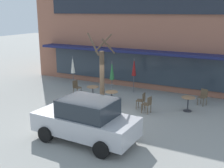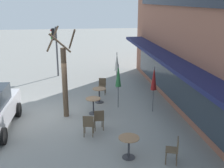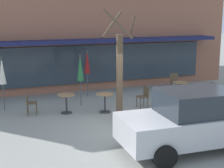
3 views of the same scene
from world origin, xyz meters
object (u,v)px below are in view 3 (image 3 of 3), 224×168
cafe_chair_3 (144,95)px  street_tree (120,73)px  cafe_table_by_tree (105,100)px  cafe_chair_1 (160,97)px  cafe_chair_2 (174,81)px  parked_sedan (193,120)px  cafe_chair_0 (30,102)px  cafe_table_streetside (66,101)px  patio_umbrella_corner_open (87,62)px  patio_umbrella_green_folded (2,71)px  patio_umbrella_cream_folded (80,68)px  cafe_table_near_wall (180,87)px

cafe_chair_3 → street_tree: 2.49m
cafe_table_by_tree → cafe_chair_3: 1.76m
cafe_table_by_tree → cafe_chair_1: cafe_chair_1 is taller
cafe_chair_2 → cafe_chair_1: bearing=-130.5°
parked_sedan → cafe_chair_0: bearing=127.9°
cafe_chair_1 → cafe_chair_2: (2.27, 2.65, 0.00)m
cafe_table_streetside → patio_umbrella_corner_open: patio_umbrella_corner_open is taller
cafe_table_streetside → cafe_table_by_tree: size_ratio=1.00×
cafe_chair_1 → cafe_chair_2: 3.49m
patio_umbrella_corner_open → parked_sedan: patio_umbrella_corner_open is taller
street_tree → parked_sedan: bearing=-71.9°
patio_umbrella_green_folded → patio_umbrella_cream_folded: (3.10, -0.41, 0.00)m
cafe_table_by_tree → parked_sedan: (1.14, -4.40, 0.36)m
cafe_chair_1 → cafe_chair_3: 0.67m
cafe_chair_3 → street_tree: (-1.64, -1.36, 1.28)m
cafe_table_streetside → parked_sedan: parked_sedan is taller
patio_umbrella_green_folded → patio_umbrella_corner_open: bearing=16.5°
cafe_chair_2 → street_tree: street_tree is taller
cafe_table_near_wall → cafe_chair_3: 2.38m
patio_umbrella_green_folded → cafe_chair_3: (5.49, -1.59, -1.10)m
patio_umbrella_cream_folded → street_tree: 2.66m
patio_umbrella_corner_open → cafe_chair_0: bearing=-144.5°
cafe_chair_2 → street_tree: (-4.40, -3.56, 1.28)m
cafe_table_near_wall → patio_umbrella_corner_open: (-3.87, 1.93, 1.11)m
cafe_table_near_wall → cafe_chair_1: size_ratio=0.85×
cafe_table_near_wall → parked_sedan: bearing=-118.3°
cafe_chair_0 → cafe_chair_2: same height
patio_umbrella_corner_open → street_tree: bearing=-90.1°
cafe_chair_3 → cafe_chair_0: bearing=172.3°
patio_umbrella_green_folded → cafe_chair_2: bearing=4.2°
patio_umbrella_cream_folded → cafe_chair_0: 2.52m
street_tree → cafe_table_by_tree: bearing=95.1°
cafe_chair_3 → cafe_chair_1: bearing=-42.7°
patio_umbrella_green_folded → cafe_chair_1: (5.98, -2.04, -1.10)m
patio_umbrella_green_folded → patio_umbrella_corner_open: size_ratio=1.00×
cafe_chair_0 → street_tree: bearing=-33.9°
cafe_table_streetside → patio_umbrella_green_folded: patio_umbrella_green_folded is taller
parked_sedan → street_tree: 3.42m
patio_umbrella_green_folded → patio_umbrella_corner_open: same height
cafe_table_by_tree → cafe_chair_2: cafe_chair_2 is taller
patio_umbrella_cream_folded → street_tree: (0.75, -2.54, 0.17)m
patio_umbrella_cream_folded → cafe_table_near_wall: bearing=-4.7°
cafe_table_by_tree → cafe_chair_1: 2.27m
cafe_table_near_wall → patio_umbrella_green_folded: patio_umbrella_green_folded is taller
cafe_chair_1 → cafe_chair_2: same height
cafe_chair_3 → parked_sedan: parked_sedan is taller
cafe_table_streetside → cafe_chair_0: cafe_chair_0 is taller
cafe_chair_0 → patio_umbrella_cream_folded: bearing=14.3°
cafe_table_near_wall → patio_umbrella_green_folded: size_ratio=0.35×
parked_sedan → patio_umbrella_corner_open: bearing=98.0°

